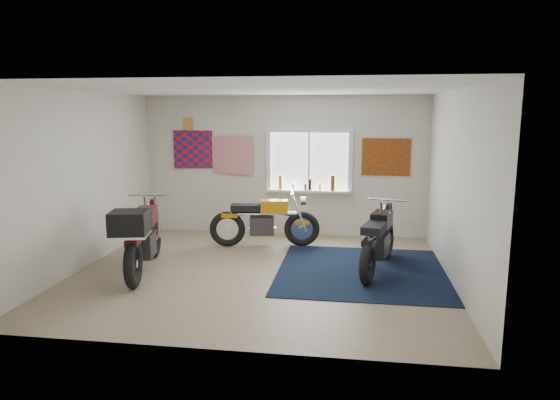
# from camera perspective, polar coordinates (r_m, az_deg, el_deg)

# --- Properties ---
(ground) EXTENTS (5.50, 5.50, 0.00)m
(ground) POSITION_cam_1_polar(r_m,az_deg,el_deg) (7.59, -2.24, -8.28)
(ground) COLOR #9E896B
(ground) RESTS_ON ground
(room_shell) EXTENTS (5.50, 5.50, 5.50)m
(room_shell) POSITION_cam_1_polar(r_m,az_deg,el_deg) (7.24, -2.33, 4.14)
(room_shell) COLOR white
(room_shell) RESTS_ON ground
(navy_rug) EXTENTS (2.51, 2.61, 0.01)m
(navy_rug) POSITION_cam_1_polar(r_m,az_deg,el_deg) (7.73, 9.27, -8.00)
(navy_rug) COLOR black
(navy_rug) RESTS_ON ground
(window_assembly) EXTENTS (1.66, 0.17, 1.26)m
(window_assembly) POSITION_cam_1_polar(r_m,az_deg,el_deg) (9.64, 3.33, 3.97)
(window_assembly) COLOR white
(window_assembly) RESTS_ON room_shell
(oil_bottles) EXTENTS (1.09, 0.09, 0.30)m
(oil_bottles) POSITION_cam_1_polar(r_m,az_deg,el_deg) (9.61, 3.61, 1.87)
(oil_bottles) COLOR #906815
(oil_bottles) RESTS_ON window_assembly
(flag_display) EXTENTS (1.60, 0.10, 1.17)m
(flag_display) POSITION_cam_1_polar(r_m,az_deg,el_deg) (10.09, -10.47, 8.53)
(flag_display) COLOR red
(flag_display) RESTS_ON room_shell
(triumph_poster) EXTENTS (0.90, 0.03, 0.70)m
(triumph_poster) POSITION_cam_1_polar(r_m,az_deg,el_deg) (9.61, 12.02, 4.83)
(triumph_poster) COLOR #A54C14
(triumph_poster) RESTS_ON room_shell
(yellow_triumph) EXTENTS (1.97, 0.60, 1.00)m
(yellow_triumph) POSITION_cam_1_polar(r_m,az_deg,el_deg) (8.93, -1.82, -2.56)
(yellow_triumph) COLOR black
(yellow_triumph) RESTS_ON ground
(black_chrome_bike) EXTENTS (0.75, 1.98, 1.03)m
(black_chrome_bike) POSITION_cam_1_polar(r_m,az_deg,el_deg) (7.71, 11.17, -4.67)
(black_chrome_bike) COLOR black
(black_chrome_bike) RESTS_ON navy_rug
(maroon_tourer) EXTENTS (0.89, 2.18, 1.11)m
(maroon_tourer) POSITION_cam_1_polar(r_m,az_deg,el_deg) (7.61, -15.58, -4.08)
(maroon_tourer) COLOR black
(maroon_tourer) RESTS_ON ground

